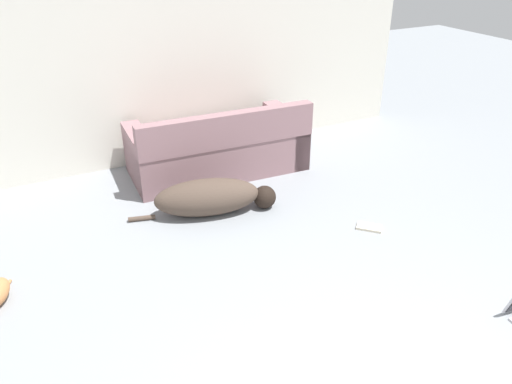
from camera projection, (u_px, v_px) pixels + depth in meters
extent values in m
cube|color=silver|center=(145.00, 42.00, 5.46)|extent=(6.87, 0.06, 2.80)
cube|color=gray|center=(217.00, 152.00, 5.75)|extent=(2.00, 0.98, 0.45)
cube|color=gray|center=(228.00, 130.00, 5.25)|extent=(1.96, 0.24, 0.36)
cube|color=gray|center=(285.00, 135.00, 6.03)|extent=(0.24, 0.90, 0.59)
cube|color=gray|center=(141.00, 159.00, 5.40)|extent=(0.24, 0.90, 0.59)
ellipsoid|color=#4C3D33|center=(207.00, 197.00, 4.88)|extent=(1.10, 0.64, 0.36)
sphere|color=black|center=(265.00, 197.00, 5.02)|extent=(0.28, 0.28, 0.23)
cylinder|color=#4C3D33|center=(142.00, 218.00, 4.83)|extent=(0.26, 0.11, 0.05)
cylinder|color=#BC7A47|center=(8.00, 284.00, 3.97)|extent=(0.06, 0.09, 0.02)
cube|color=beige|center=(369.00, 227.00, 4.71)|extent=(0.26, 0.26, 0.02)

